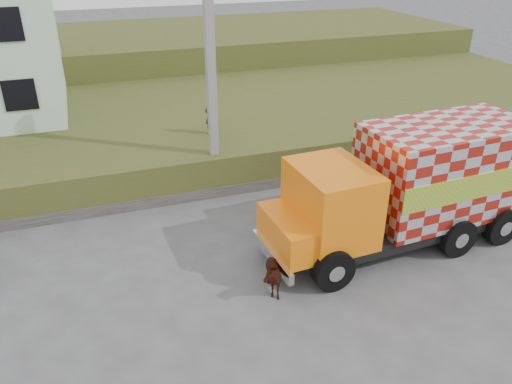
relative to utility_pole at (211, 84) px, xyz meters
name	(u,v)px	position (x,y,z in m)	size (l,w,h in m)	color
ground	(287,249)	(1.00, -4.60, -4.08)	(120.00, 120.00, 0.00)	#474749
embankment	(206,123)	(1.00, 5.40, -3.33)	(40.00, 12.00, 1.50)	#374F1A
embankment_far	(161,55)	(1.00, 17.40, -2.58)	(40.00, 12.00, 3.00)	#374F1A
retaining_strip	(192,194)	(-1.00, -0.40, -3.88)	(16.00, 0.50, 0.40)	#595651
utility_pole	(211,84)	(0.00, 0.00, 0.00)	(1.20, 0.30, 8.00)	gray
cargo_truck	(412,186)	(4.70, -5.32, -2.18)	(8.39, 3.26, 3.68)	black
cow	(270,274)	(-0.21, -6.28, -3.53)	(0.59, 1.30, 1.10)	#36170D
pedestrian	(211,116)	(0.42, 1.97, -1.82)	(0.55, 0.36, 1.52)	#2F2C29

